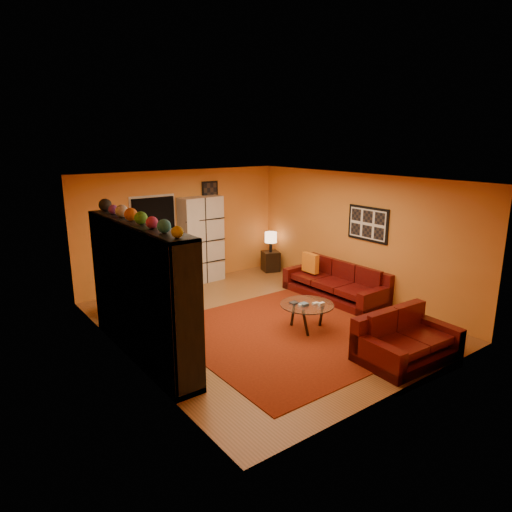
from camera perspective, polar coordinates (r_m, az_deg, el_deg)
floor at (r=8.50m, az=0.65°, el=-8.18°), size 6.00×6.00×0.00m
ceiling at (r=7.87m, az=0.70°, el=9.56°), size 6.00×6.00×0.00m
wall_back at (r=10.57m, az=-9.22°, el=3.55°), size 6.00×0.00×6.00m
wall_front at (r=6.08m, az=18.11°, el=-5.25°), size 6.00×0.00×6.00m
wall_left at (r=6.92m, az=-16.06°, el=-2.69°), size 0.00×6.00×6.00m
wall_right at (r=9.77m, az=12.45°, el=2.48°), size 0.00×6.00×6.00m
rug at (r=8.06m, az=4.27°, el=-9.50°), size 3.60×3.60×0.01m
doorway at (r=10.30m, az=-12.51°, el=1.50°), size 0.95×0.10×2.04m
wall_art_right at (r=9.50m, az=13.83°, el=3.92°), size 0.03×1.00×0.70m
wall_art_back at (r=10.80m, az=-5.78°, el=7.92°), size 0.42×0.03×0.52m
entertainment_unit at (r=7.07m, az=-14.22°, el=-4.32°), size 0.45×3.00×2.10m
tv at (r=7.06m, az=-13.62°, el=-4.83°), size 0.95×0.12×0.54m
sofa at (r=9.84m, az=10.21°, el=-3.44°), size 0.97×2.32×0.85m
loveseat at (r=7.45m, az=17.92°, el=-9.94°), size 1.59×1.00×0.85m
throw_pillow at (r=10.06m, az=6.81°, el=-0.85°), size 0.12×0.42×0.42m
coffee_table at (r=8.05m, az=6.38°, el=-6.32°), size 0.94×0.94×0.47m
storage_cabinet at (r=10.64m, az=-6.84°, el=2.03°), size 1.02×0.50×1.99m
bowl_chair at (r=9.17m, az=-17.12°, el=-5.29°), size 0.62×0.62×0.51m
side_table at (r=11.58m, az=1.84°, el=-0.65°), size 0.51×0.51×0.50m
table_lamp at (r=11.44m, az=1.86°, el=2.28°), size 0.30×0.30×0.50m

